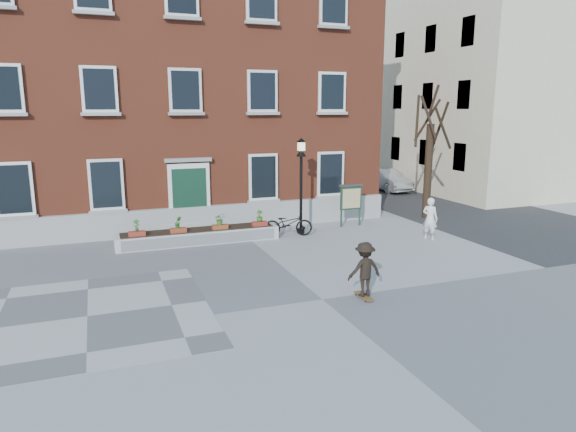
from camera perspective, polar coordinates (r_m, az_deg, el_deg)
name	(u,v)px	position (r m, az deg, el deg)	size (l,w,h in m)	color
ground	(322,299)	(14.20, 3.84, -9.23)	(100.00, 100.00, 0.00)	gray
checker_patch	(87,316)	(14.02, -21.40, -10.34)	(6.00, 6.00, 0.01)	#5A5A5C
bicycle	(288,223)	(20.82, 0.00, -0.84)	(0.69, 1.98, 1.04)	black
parked_car	(387,180)	(32.96, 10.95, 3.96)	(1.43, 4.09, 1.35)	silver
bystander	(430,219)	(20.97, 15.50, -0.28)	(0.61, 0.40, 1.68)	white
brick_building	(167,83)	(26.28, -13.27, 14.20)	(18.40, 10.85, 12.60)	brown
planter_assembly	(199,235)	(20.12, -9.87, -2.09)	(6.20, 1.12, 1.15)	silver
bare_tree	(429,159)	(24.87, 15.37, 6.13)	(1.83, 1.83, 6.16)	#322216
side_street	(438,81)	(39.61, 16.38, 14.22)	(15.20, 36.00, 14.50)	#363638
lamp_post	(301,173)	(20.95, 1.46, 4.85)	(0.40, 0.40, 3.93)	black
notice_board	(351,198)	(22.57, 7.01, 2.00)	(1.10, 0.16, 1.87)	#172E20
skateboarder	(365,269)	(14.15, 8.50, -5.88)	(1.00, 0.78, 1.59)	brown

